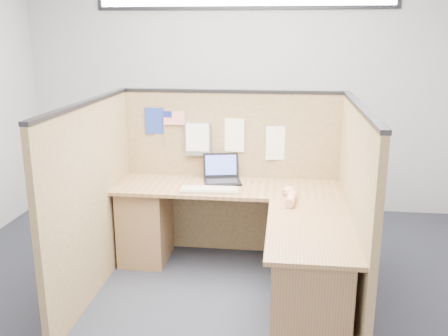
# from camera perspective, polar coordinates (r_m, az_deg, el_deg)

# --- Properties ---
(floor) EXTENTS (5.00, 5.00, 0.00)m
(floor) POSITION_cam_1_polar(r_m,az_deg,el_deg) (4.01, -0.75, -15.00)
(floor) COLOR black
(floor) RESTS_ON ground
(wall_back) EXTENTS (5.00, 0.00, 5.00)m
(wall_back) POSITION_cam_1_polar(r_m,az_deg,el_deg) (5.74, 2.26, 9.01)
(wall_back) COLOR #ACAEB1
(wall_back) RESTS_ON floor
(wall_front) EXTENTS (5.00, 0.00, 5.00)m
(wall_front) POSITION_cam_1_polar(r_m,az_deg,el_deg) (1.42, -13.50, -11.15)
(wall_front) COLOR #ACAEB1
(wall_front) RESTS_ON floor
(cubicle_partitions) EXTENTS (2.06, 1.83, 1.53)m
(cubicle_partitions) POSITION_cam_1_polar(r_m,az_deg,el_deg) (4.09, 0.01, -2.61)
(cubicle_partitions) COLOR brown
(cubicle_partitions) RESTS_ON floor
(l_desk) EXTENTS (1.95, 1.75, 0.73)m
(l_desk) POSITION_cam_1_polar(r_m,az_deg,el_deg) (4.07, 2.37, -8.35)
(l_desk) COLOR brown
(l_desk) RESTS_ON floor
(laptop) EXTENTS (0.37, 0.37, 0.23)m
(laptop) POSITION_cam_1_polar(r_m,az_deg,el_deg) (4.47, -0.08, -0.76)
(laptop) COLOR black
(laptop) RESTS_ON l_desk
(keyboard) EXTENTS (0.50, 0.19, 0.03)m
(keyboard) POSITION_cam_1_polar(r_m,az_deg,el_deg) (4.18, -1.67, -2.52)
(keyboard) COLOR #9F907B
(keyboard) RESTS_ON l_desk
(mouse) EXTENTS (0.11, 0.08, 0.04)m
(mouse) POSITION_cam_1_polar(r_m,az_deg,el_deg) (4.12, 7.44, -2.80)
(mouse) COLOR silver
(mouse) RESTS_ON l_desk
(hand_forearm) EXTENTS (0.11, 0.39, 0.08)m
(hand_forearm) POSITION_cam_1_polar(r_m,az_deg,el_deg) (3.99, 7.61, -3.21)
(hand_forearm) COLOR tan
(hand_forearm) RESTS_ON l_desk
(blue_poster) EXTENTS (0.18, 0.02, 0.24)m
(blue_poster) POSITION_cam_1_polar(r_m,az_deg,el_deg) (4.63, -7.90, 5.36)
(blue_poster) COLOR navy
(blue_poster) RESTS_ON cubicle_partitions
(american_flag) EXTENTS (0.20, 0.01, 0.34)m
(american_flag) POSITION_cam_1_polar(r_m,az_deg,el_deg) (4.57, -6.00, 5.58)
(american_flag) COLOR olive
(american_flag) RESTS_ON cubicle_partitions
(file_holder) EXTENTS (0.24, 0.05, 0.30)m
(file_holder) POSITION_cam_1_polar(r_m,az_deg,el_deg) (4.54, -3.00, 3.36)
(file_holder) COLOR slate
(file_holder) RESTS_ON cubicle_partitions
(paper_left) EXTENTS (0.24, 0.04, 0.30)m
(paper_left) POSITION_cam_1_polar(r_m,az_deg,el_deg) (4.52, 0.83, 3.77)
(paper_left) COLOR white
(paper_left) RESTS_ON cubicle_partitions
(paper_right) EXTENTS (0.24, 0.04, 0.31)m
(paper_right) POSITION_cam_1_polar(r_m,az_deg,el_deg) (4.51, 6.32, 2.84)
(paper_right) COLOR white
(paper_right) RESTS_ON cubicle_partitions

